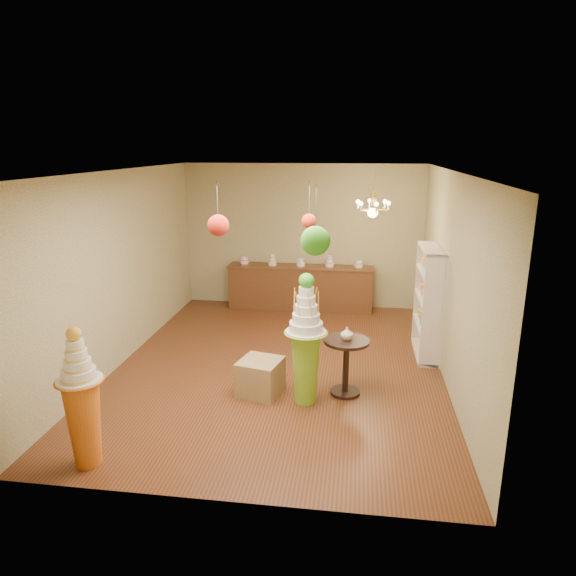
# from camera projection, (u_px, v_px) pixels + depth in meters

# --- Properties ---
(floor) EXTENTS (6.50, 6.50, 0.00)m
(floor) POSITION_uv_depth(u_px,v_px,m) (279.00, 365.00, 8.11)
(floor) COLOR #522A16
(floor) RESTS_ON ground
(ceiling) EXTENTS (6.50, 6.50, 0.00)m
(ceiling) POSITION_uv_depth(u_px,v_px,m) (278.00, 171.00, 7.30)
(ceiling) COLOR white
(ceiling) RESTS_ON ground
(wall_back) EXTENTS (5.00, 0.04, 3.00)m
(wall_back) POSITION_uv_depth(u_px,v_px,m) (302.00, 236.00, 10.81)
(wall_back) COLOR tan
(wall_back) RESTS_ON ground
(wall_front) EXTENTS (5.00, 0.04, 3.00)m
(wall_front) POSITION_uv_depth(u_px,v_px,m) (224.00, 360.00, 4.61)
(wall_front) COLOR tan
(wall_front) RESTS_ON ground
(wall_left) EXTENTS (0.04, 6.50, 3.00)m
(wall_left) POSITION_uv_depth(u_px,v_px,m) (121.00, 268.00, 8.03)
(wall_left) COLOR tan
(wall_left) RESTS_ON ground
(wall_right) EXTENTS (0.04, 6.50, 3.00)m
(wall_right) POSITION_uv_depth(u_px,v_px,m) (450.00, 279.00, 7.38)
(wall_right) COLOR tan
(wall_right) RESTS_ON ground
(pedestal_green) EXTENTS (0.64, 0.64, 1.80)m
(pedestal_green) POSITION_uv_depth(u_px,v_px,m) (306.00, 350.00, 6.77)
(pedestal_green) COLOR #7AB227
(pedestal_green) RESTS_ON floor
(pedestal_orange) EXTENTS (0.56, 0.56, 1.59)m
(pedestal_orange) POSITION_uv_depth(u_px,v_px,m) (83.00, 411.00, 5.44)
(pedestal_orange) COLOR #CD6217
(pedestal_orange) RESTS_ON floor
(burlap_riser) EXTENTS (0.66, 0.66, 0.50)m
(burlap_riser) POSITION_uv_depth(u_px,v_px,m) (260.00, 377.00, 7.13)
(burlap_riser) COLOR #8E764D
(burlap_riser) RESTS_ON floor
(sideboard) EXTENTS (3.04, 0.54, 1.16)m
(sideboard) POSITION_uv_depth(u_px,v_px,m) (301.00, 287.00, 10.82)
(sideboard) COLOR #54301A
(sideboard) RESTS_ON floor
(shelving_unit) EXTENTS (0.33, 1.20, 1.80)m
(shelving_unit) POSITION_uv_depth(u_px,v_px,m) (429.00, 302.00, 8.32)
(shelving_unit) COLOR beige
(shelving_unit) RESTS_ON floor
(round_table) EXTENTS (0.74, 0.74, 0.80)m
(round_table) POSITION_uv_depth(u_px,v_px,m) (346.00, 359.00, 7.06)
(round_table) COLOR black
(round_table) RESTS_ON floor
(vase) EXTENTS (0.22, 0.22, 0.18)m
(vase) POSITION_uv_depth(u_px,v_px,m) (347.00, 333.00, 6.96)
(vase) COLOR beige
(vase) RESTS_ON round_table
(pom_red_left) EXTENTS (0.23, 0.23, 0.59)m
(pom_red_left) POSITION_uv_depth(u_px,v_px,m) (218.00, 225.00, 5.51)
(pom_red_left) COLOR #423B30
(pom_red_left) RESTS_ON ceiling
(pom_green_mid) EXTENTS (0.30, 0.30, 0.73)m
(pom_green_mid) POSITION_uv_depth(u_px,v_px,m) (315.00, 241.00, 5.21)
(pom_green_mid) COLOR #423B30
(pom_green_mid) RESTS_ON ceiling
(pom_red_right) EXTENTS (0.16, 0.16, 0.52)m
(pom_red_right) POSITION_uv_depth(u_px,v_px,m) (309.00, 221.00, 5.61)
(pom_red_right) COLOR #423B30
(pom_red_right) RESTS_ON ceiling
(chandelier) EXTENTS (0.79, 0.79, 0.85)m
(chandelier) POSITION_uv_depth(u_px,v_px,m) (373.00, 209.00, 8.73)
(chandelier) COLOR #DEBD4E
(chandelier) RESTS_ON ceiling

